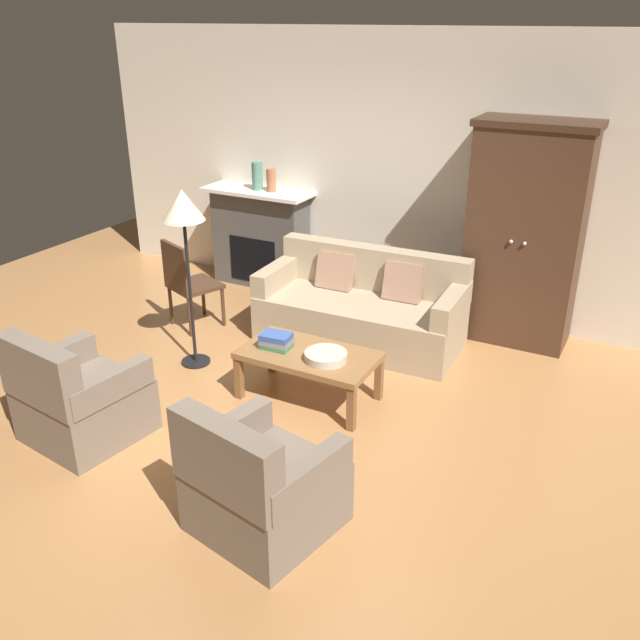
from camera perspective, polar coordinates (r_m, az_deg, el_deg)
The scene contains 14 objects.
ground_plane at distance 5.52m, azimuth -4.10°, elevation -7.33°, with size 9.60×9.60×0.00m, color #B27A47.
back_wall at distance 7.14m, azimuth 6.61°, elevation 12.13°, with size 7.20×0.10×2.80m, color silver.
fireplace at distance 7.83m, azimuth -5.04°, elevation 6.99°, with size 1.26×0.48×1.12m.
armoire at distance 6.55m, azimuth 16.86°, elevation 6.86°, with size 1.06×0.57×2.07m.
couch at distance 6.48m, azimuth 3.56°, elevation 0.88°, with size 1.95×0.92×0.86m.
coffee_table at distance 5.46m, azimuth -0.96°, elevation -3.27°, with size 1.10×0.60×0.42m.
fruit_bowl at distance 5.30m, azimuth 0.50°, elevation -3.07°, with size 0.34×0.34×0.07m, color beige.
book_stack at distance 5.49m, azimuth -3.72°, elevation -1.77°, with size 0.26×0.19×0.13m.
mantel_vase_jade at distance 7.63m, azimuth -5.31°, elevation 12.01°, with size 0.12×0.12×0.31m, color slate.
mantel_vase_terracotta at distance 7.54m, azimuth -4.13°, elevation 11.67°, with size 0.11×0.11×0.25m, color #A86042.
armchair_near_left at distance 5.30m, azimuth -19.69°, elevation -6.38°, with size 0.87×0.87×0.88m.
armchair_near_right at distance 4.19m, azimuth -5.07°, elevation -13.82°, with size 0.91×0.91×0.88m.
side_chair_wooden at distance 6.79m, azimuth -11.17°, elevation 3.34°, with size 0.57×0.57×0.90m.
floor_lamp at distance 5.77m, azimuth -11.43°, elevation 8.61°, with size 0.36×0.36×1.60m.
Camera 1 is at (2.54, -3.95, 2.90)m, focal length 37.97 mm.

